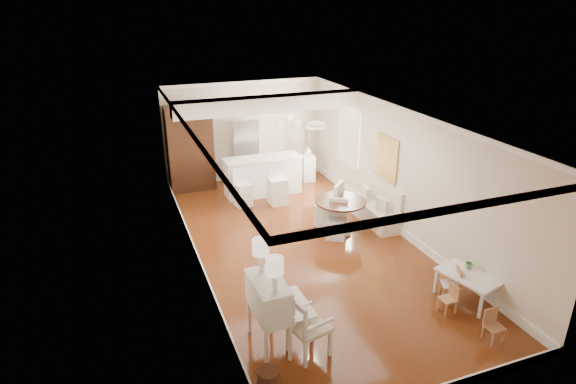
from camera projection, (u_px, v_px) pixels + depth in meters
room at (300, 153)px, 9.81m from camera, size 9.00×9.04×2.82m
secretary_bureau at (269, 314)px, 7.10m from camera, size 0.92×0.94×1.15m
gustavian_armchair at (309, 325)px, 6.99m from camera, size 0.69×0.69×0.99m
wicker_basket at (269, 380)px, 6.45m from camera, size 0.32×0.32×0.31m
kids_table at (467, 287)px, 8.34m from camera, size 0.84×1.13×0.50m
kids_chair_a at (448, 299)px, 8.03m from camera, size 0.24×0.24×0.50m
kids_chair_b at (450, 284)px, 8.36m from camera, size 0.38×0.38×0.60m
kids_chair_c at (494, 326)px, 7.33m from camera, size 0.26×0.26×0.53m
banquette at (375, 203)px, 11.16m from camera, size 0.52×1.60×0.98m
dining_table at (340, 216)px, 10.72m from camera, size 1.42×1.42×0.77m
slip_chair_near at (337, 220)px, 10.47m from camera, size 0.58×0.58×0.86m
slip_chair_far at (329, 203)px, 11.03m from camera, size 0.73×0.73×1.06m
breakfast_counter at (263, 176)px, 12.79m from camera, size 2.05×0.65×1.03m
bar_stool_left at (243, 188)px, 12.07m from camera, size 0.46×0.46×0.94m
bar_stool_right at (278, 184)px, 12.15m from camera, size 0.44×0.44×1.10m
pantry_cabinet at (190, 148)px, 12.93m from camera, size 1.20×0.60×2.30m
fridge at (258, 150)px, 13.62m from camera, size 0.75×0.65×1.80m
sideboard at (306, 166)px, 13.97m from camera, size 0.42×0.81×0.74m
pencil_cup at (469, 266)px, 8.43m from camera, size 0.17×0.17×0.11m
branch_vase at (308, 150)px, 13.77m from camera, size 0.27×0.27×0.21m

